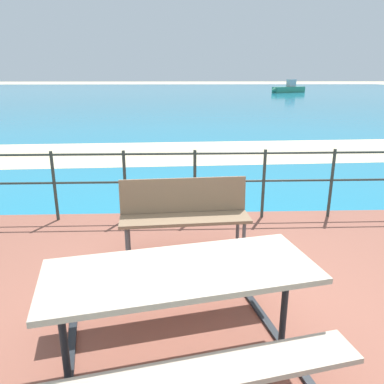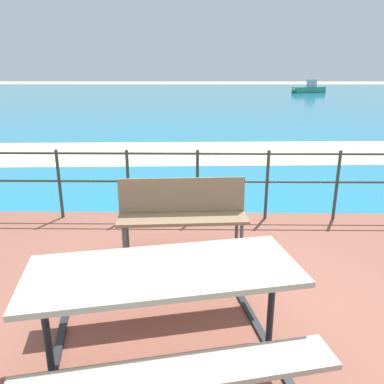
% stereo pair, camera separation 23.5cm
% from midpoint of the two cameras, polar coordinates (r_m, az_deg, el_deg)
% --- Properties ---
extents(ground_plane, '(240.00, 240.00, 0.00)m').
position_cam_midpoint_polar(ground_plane, '(3.40, 2.84, -19.74)').
color(ground_plane, beige).
extents(patio_paving, '(6.40, 5.20, 0.06)m').
position_cam_midpoint_polar(patio_paving, '(3.38, 2.85, -19.34)').
color(patio_paving, brown).
rests_on(patio_paving, ground).
extents(sea_water, '(90.00, 90.00, 0.01)m').
position_cam_midpoint_polar(sea_water, '(42.76, 1.05, 14.69)').
color(sea_water, teal).
rests_on(sea_water, ground).
extents(beach_strip, '(54.09, 5.68, 0.01)m').
position_cam_midpoint_polar(beach_strip, '(10.37, 1.50, 6.05)').
color(beach_strip, beige).
rests_on(beach_strip, ground).
extents(picnic_table, '(2.07, 1.78, 0.76)m').
position_cam_midpoint_polar(picnic_table, '(2.63, -1.60, -15.05)').
color(picnic_table, tan).
rests_on(picnic_table, patio_paving).
extents(park_bench, '(1.48, 0.52, 0.87)m').
position_cam_midpoint_polar(park_bench, '(4.24, 0.11, -2.66)').
color(park_bench, '#7A6047').
rests_on(park_bench, patio_paving).
extents(railing_fence, '(5.94, 0.04, 1.00)m').
position_cam_midpoint_polar(railing_fence, '(5.27, 2.11, 2.30)').
color(railing_fence, '#2D3833').
rests_on(railing_fence, patio_paving).
extents(boat_near, '(4.74, 3.05, 1.52)m').
position_cam_midpoint_polar(boat_near, '(47.57, 17.48, 14.76)').
color(boat_near, '#338466').
rests_on(boat_near, sea_water).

